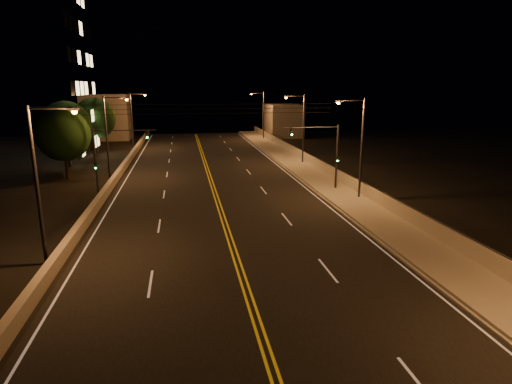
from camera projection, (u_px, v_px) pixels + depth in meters
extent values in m
cube|color=black|center=(224.00, 220.00, 30.58)|extent=(18.00, 120.00, 0.02)
cube|color=gray|center=(366.00, 211.00, 32.32)|extent=(3.60, 120.00, 0.30)
cube|color=gray|center=(342.00, 213.00, 32.03)|extent=(0.14, 120.00, 0.15)
cube|color=#AAA08D|center=(387.00, 202.00, 32.44)|extent=(0.30, 120.00, 1.00)
cube|color=#AAA08D|center=(84.00, 222.00, 28.92)|extent=(0.45, 120.00, 0.78)
cube|color=gray|center=(282.00, 120.00, 82.43)|extent=(6.00, 10.00, 6.08)
cube|color=gray|center=(107.00, 117.00, 77.66)|extent=(8.00, 8.00, 8.07)
cylinder|color=black|center=(388.00, 195.00, 32.31)|extent=(0.06, 120.00, 0.06)
cube|color=silver|center=(98.00, 227.00, 29.16)|extent=(0.12, 116.00, 0.00)
cube|color=silver|center=(338.00, 214.00, 31.99)|extent=(0.12, 116.00, 0.00)
cube|color=gold|center=(222.00, 220.00, 30.55)|extent=(0.12, 116.00, 0.00)
cube|color=gold|center=(226.00, 220.00, 30.60)|extent=(0.12, 116.00, 0.00)
cube|color=silver|center=(150.00, 283.00, 20.74)|extent=(0.12, 3.00, 0.00)
cube|color=silver|center=(159.00, 226.00, 29.36)|extent=(0.12, 3.00, 0.00)
cube|color=silver|center=(164.00, 194.00, 37.97)|extent=(0.12, 3.00, 0.00)
cube|color=silver|center=(167.00, 174.00, 46.58)|extent=(0.12, 3.00, 0.00)
cube|color=silver|center=(169.00, 161.00, 55.19)|extent=(0.12, 3.00, 0.00)
cube|color=silver|center=(171.00, 151.00, 63.81)|extent=(0.12, 3.00, 0.00)
cube|color=silver|center=(172.00, 143.00, 72.42)|extent=(0.12, 3.00, 0.00)
cube|color=silver|center=(173.00, 137.00, 81.03)|extent=(0.12, 3.00, 0.00)
cube|color=silver|center=(328.00, 270.00, 22.22)|extent=(0.12, 3.00, 0.00)
cube|color=silver|center=(287.00, 219.00, 30.84)|extent=(0.12, 3.00, 0.00)
cube|color=silver|center=(263.00, 190.00, 39.45)|extent=(0.12, 3.00, 0.00)
cube|color=silver|center=(249.00, 172.00, 48.06)|extent=(0.12, 3.00, 0.00)
cube|color=silver|center=(238.00, 159.00, 56.68)|extent=(0.12, 3.00, 0.00)
cube|color=silver|center=(231.00, 149.00, 65.29)|extent=(0.12, 3.00, 0.00)
cube|color=silver|center=(225.00, 142.00, 73.90)|extent=(0.12, 3.00, 0.00)
cube|color=silver|center=(220.00, 136.00, 82.51)|extent=(0.12, 3.00, 0.00)
cylinder|color=#2D2D33|center=(362.00, 151.00, 35.10)|extent=(0.20, 0.20, 8.41)
cylinder|color=#2D2D33|center=(351.00, 100.00, 33.95)|extent=(2.20, 0.12, 0.12)
cube|color=#2D2D33|center=(338.00, 101.00, 33.79)|extent=(0.50, 0.25, 0.14)
sphere|color=#FF9E2D|center=(338.00, 103.00, 33.81)|extent=(0.28, 0.28, 0.28)
cylinder|color=#2D2D33|center=(303.00, 130.00, 51.74)|extent=(0.20, 0.20, 8.41)
cylinder|color=#2D2D33|center=(295.00, 96.00, 50.59)|extent=(2.20, 0.12, 0.12)
cube|color=#2D2D33|center=(286.00, 97.00, 50.42)|extent=(0.50, 0.25, 0.14)
sphere|color=#FF9E2D|center=(286.00, 97.00, 50.45)|extent=(0.28, 0.28, 0.28)
cylinder|color=#2D2D33|center=(264.00, 116.00, 76.42)|extent=(0.20, 0.20, 8.41)
cylinder|color=#2D2D33|center=(258.00, 93.00, 75.27)|extent=(2.20, 0.12, 0.12)
cube|color=#2D2D33|center=(251.00, 93.00, 75.11)|extent=(0.50, 0.25, 0.14)
sphere|color=#FF9E2D|center=(251.00, 94.00, 75.13)|extent=(0.28, 0.28, 0.28)
cylinder|color=#2D2D33|center=(37.00, 188.00, 22.11)|extent=(0.20, 0.20, 8.41)
cylinder|color=#2D2D33|center=(51.00, 108.00, 21.32)|extent=(2.20, 0.12, 0.12)
cube|color=#2D2D33|center=(74.00, 109.00, 21.52)|extent=(0.50, 0.25, 0.14)
sphere|color=#FF9E2D|center=(74.00, 111.00, 21.54)|extent=(0.28, 0.28, 0.28)
cylinder|color=#2D2D33|center=(107.00, 139.00, 43.01)|extent=(0.20, 0.20, 8.41)
cylinder|color=#2D2D33|center=(115.00, 98.00, 42.23)|extent=(2.20, 0.12, 0.12)
cube|color=#2D2D33|center=(127.00, 98.00, 42.42)|extent=(0.50, 0.25, 0.14)
sphere|color=#FF9E2D|center=(127.00, 99.00, 42.45)|extent=(0.28, 0.28, 0.28)
cylinder|color=#2D2D33|center=(132.00, 121.00, 64.98)|extent=(0.20, 0.20, 8.41)
cylinder|color=#2D2D33|center=(137.00, 94.00, 64.19)|extent=(2.20, 0.12, 0.12)
cube|color=#2D2D33|center=(145.00, 95.00, 64.39)|extent=(0.50, 0.25, 0.14)
sphere|color=#FF9E2D|center=(145.00, 95.00, 64.41)|extent=(0.28, 0.28, 0.28)
cylinder|color=#2D2D33|center=(337.00, 158.00, 38.62)|extent=(0.18, 0.18, 6.04)
cylinder|color=#2D2D33|center=(311.00, 127.00, 37.54)|extent=(5.00, 0.10, 0.10)
cube|color=black|center=(292.00, 132.00, 37.33)|extent=(0.28, 0.18, 0.80)
sphere|color=#19FF4C|center=(292.00, 135.00, 37.29)|extent=(0.14, 0.14, 0.14)
cube|color=black|center=(337.00, 159.00, 38.48)|extent=(0.22, 0.14, 0.55)
cylinder|color=#2D2D33|center=(96.00, 165.00, 35.20)|extent=(0.18, 0.18, 6.04)
cylinder|color=#2D2D33|center=(125.00, 130.00, 34.94)|extent=(5.00, 0.10, 0.10)
cube|color=black|center=(147.00, 134.00, 35.31)|extent=(0.28, 0.18, 0.80)
sphere|color=#19FF4C|center=(147.00, 137.00, 35.26)|extent=(0.14, 0.14, 0.14)
cube|color=black|center=(96.00, 166.00, 35.06)|extent=(0.22, 0.14, 0.55)
cylinder|color=black|center=(212.00, 113.00, 38.00)|extent=(22.00, 0.03, 0.03)
cylinder|color=black|center=(212.00, 109.00, 37.90)|extent=(22.00, 0.03, 0.03)
cylinder|color=black|center=(212.00, 104.00, 37.81)|extent=(22.00, 0.03, 0.03)
cylinder|color=black|center=(67.00, 167.00, 44.16)|extent=(0.36, 0.36, 2.52)
sphere|color=black|center=(63.00, 135.00, 43.38)|extent=(5.32, 5.32, 5.32)
cylinder|color=black|center=(69.00, 155.00, 51.06)|extent=(0.36, 0.36, 2.70)
sphere|color=black|center=(66.00, 126.00, 50.21)|extent=(5.71, 5.71, 5.71)
cylinder|color=black|center=(97.00, 143.00, 61.66)|extent=(0.36, 0.36, 2.75)
sphere|color=black|center=(95.00, 118.00, 60.80)|extent=(5.80, 5.80, 5.80)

